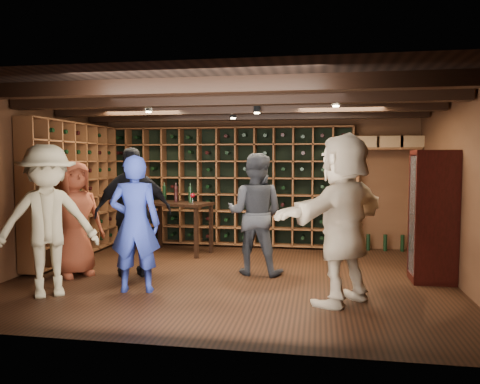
% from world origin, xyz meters
% --- Properties ---
extents(ground, '(6.00, 6.00, 0.00)m').
position_xyz_m(ground, '(0.00, 0.00, 0.00)').
color(ground, black).
rests_on(ground, ground).
extents(room_shell, '(6.00, 6.00, 6.00)m').
position_xyz_m(room_shell, '(0.00, 0.05, 2.42)').
color(room_shell, '#4F2D1B').
rests_on(room_shell, ground).
extents(wine_rack_back, '(4.65, 0.30, 2.20)m').
position_xyz_m(wine_rack_back, '(-0.52, 2.33, 1.15)').
color(wine_rack_back, brown).
rests_on(wine_rack_back, ground).
extents(wine_rack_left, '(0.30, 2.65, 2.20)m').
position_xyz_m(wine_rack_left, '(-2.83, 0.82, 1.15)').
color(wine_rack_left, brown).
rests_on(wine_rack_left, ground).
extents(crate_shelf, '(1.20, 0.32, 2.07)m').
position_xyz_m(crate_shelf, '(2.41, 2.32, 1.57)').
color(crate_shelf, brown).
rests_on(crate_shelf, ground).
extents(display_cabinet, '(0.55, 0.50, 1.75)m').
position_xyz_m(display_cabinet, '(2.71, 0.20, 0.86)').
color(display_cabinet, black).
rests_on(display_cabinet, ground).
extents(man_blue_shirt, '(0.70, 0.53, 1.71)m').
position_xyz_m(man_blue_shirt, '(-1.06, -0.91, 0.86)').
color(man_blue_shirt, navy).
rests_on(man_blue_shirt, ground).
extents(man_grey_suit, '(0.93, 0.77, 1.75)m').
position_xyz_m(man_grey_suit, '(0.30, 0.26, 0.87)').
color(man_grey_suit, black).
rests_on(man_grey_suit, ground).
extents(guest_red_floral, '(0.92, 0.95, 1.64)m').
position_xyz_m(guest_red_floral, '(-2.22, -0.29, 0.82)').
color(guest_red_floral, maroon).
rests_on(guest_red_floral, ground).
extents(guest_woman_black, '(1.15, 0.92, 1.83)m').
position_xyz_m(guest_woman_black, '(-1.37, -0.19, 0.91)').
color(guest_woman_black, black).
rests_on(guest_woman_black, ground).
extents(guest_khaki, '(1.36, 1.25, 1.84)m').
position_xyz_m(guest_khaki, '(-2.03, -1.26, 0.92)').
color(guest_khaki, gray).
rests_on(guest_khaki, ground).
extents(guest_beige, '(1.59, 1.78, 1.96)m').
position_xyz_m(guest_beige, '(1.48, -0.95, 0.98)').
color(guest_beige, tan).
rests_on(guest_beige, ground).
extents(tasting_table, '(1.32, 0.91, 1.18)m').
position_xyz_m(tasting_table, '(-1.27, 1.52, 0.79)').
color(tasting_table, black).
rests_on(tasting_table, ground).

